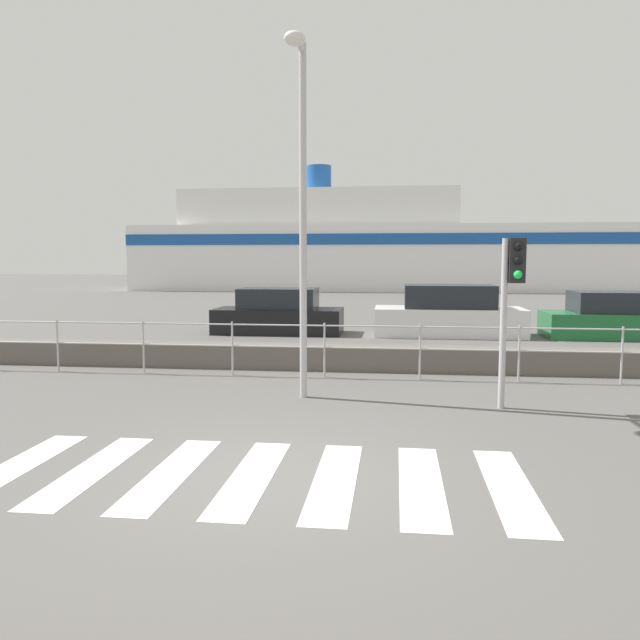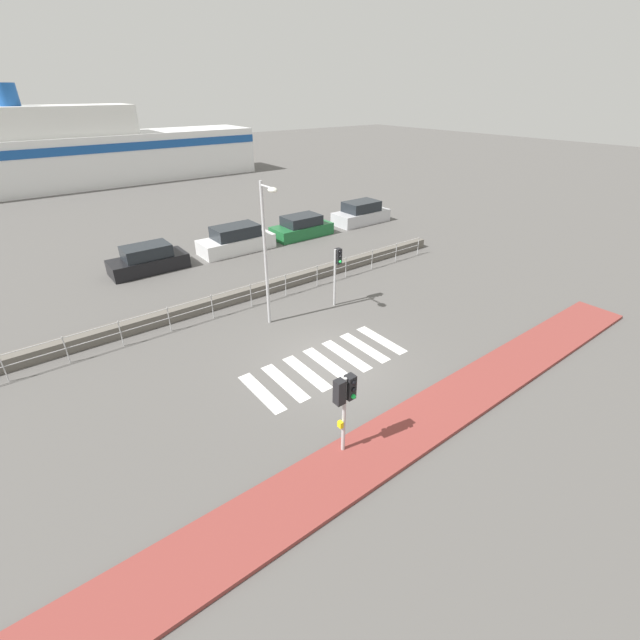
% 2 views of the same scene
% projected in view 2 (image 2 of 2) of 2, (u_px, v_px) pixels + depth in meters
% --- Properties ---
extents(ground_plane, '(160.00, 160.00, 0.00)m').
position_uv_depth(ground_plane, '(330.00, 362.00, 15.35)').
color(ground_plane, '#565451').
extents(sidewalk_brick, '(24.00, 1.80, 0.12)m').
position_uv_depth(sidewalk_brick, '(418.00, 424.00, 12.46)').
color(sidewalk_brick, brown).
rests_on(sidewalk_brick, ground_plane).
extents(crosswalk, '(5.85, 2.40, 0.01)m').
position_uv_depth(crosswalk, '(327.00, 364.00, 15.27)').
color(crosswalk, silver).
rests_on(crosswalk, ground_plane).
extents(seawall, '(24.73, 0.55, 0.51)m').
position_uv_depth(seawall, '(242.00, 294.00, 19.79)').
color(seawall, '#605B54').
rests_on(seawall, ground_plane).
extents(harbor_fence, '(22.30, 0.04, 1.08)m').
position_uv_depth(harbor_fence, '(251.00, 292.00, 18.96)').
color(harbor_fence, '#B2B2B5').
rests_on(harbor_fence, ground_plane).
extents(traffic_light_near, '(0.58, 0.41, 2.47)m').
position_uv_depth(traffic_light_near, '(344.00, 396.00, 10.65)').
color(traffic_light_near, '#B2B2B5').
rests_on(traffic_light_near, ground_plane).
extents(traffic_light_far, '(0.34, 0.32, 2.64)m').
position_uv_depth(traffic_light_far, '(337.00, 264.00, 18.52)').
color(traffic_light_far, '#B2B2B5').
rests_on(traffic_light_far, ground_plane).
extents(streetlamp, '(0.32, 1.06, 5.77)m').
position_uv_depth(streetlamp, '(267.00, 241.00, 16.12)').
color(streetlamp, '#B2B2B5').
rests_on(streetlamp, ground_plane).
extents(ferry_boat, '(35.42, 6.41, 9.04)m').
position_uv_depth(ferry_boat, '(67.00, 154.00, 40.96)').
color(ferry_boat, white).
rests_on(ferry_boat, ground_plane).
extents(parked_car_black, '(3.95, 1.73, 1.41)m').
position_uv_depth(parked_car_black, '(148.00, 260.00, 22.74)').
color(parked_car_black, black).
rests_on(parked_car_black, ground_plane).
extents(parked_car_white, '(4.44, 1.81, 1.54)m').
position_uv_depth(parked_car_white, '(236.00, 240.00, 25.50)').
color(parked_car_white, silver).
rests_on(parked_car_white, ground_plane).
extents(parked_car_green, '(4.00, 1.82, 1.37)m').
position_uv_depth(parked_car_green, '(302.00, 227.00, 28.09)').
color(parked_car_green, '#1E6633').
rests_on(parked_car_green, ground_plane).
extents(parked_car_silver, '(4.16, 1.86, 1.54)m').
position_uv_depth(parked_car_silver, '(361.00, 214.00, 30.86)').
color(parked_car_silver, '#BCBCC1').
rests_on(parked_car_silver, ground_plane).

